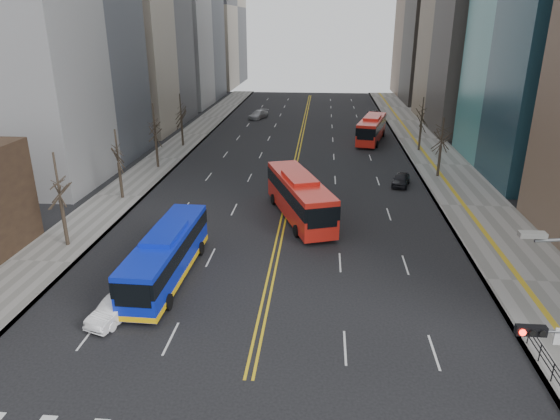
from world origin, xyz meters
name	(u,v)px	position (x,y,z in m)	size (l,w,h in m)	color
sidewalk_right	(441,165)	(17.50, 45.00, 0.07)	(7.00, 130.00, 0.15)	slate
sidewalk_left	(164,159)	(-16.50, 45.00, 0.07)	(5.00, 130.00, 0.15)	slate
centerline	(300,144)	(0.00, 55.00, 0.01)	(0.55, 100.00, 0.01)	gold
pedestrian_railing	(553,370)	(14.30, 6.00, 0.82)	(0.06, 6.06, 1.02)	black
street_trees	(219,141)	(-7.18, 34.55, 4.87)	(35.20, 47.20, 7.60)	#31251D
blue_bus	(167,254)	(-6.80, 14.65, 1.80)	(2.92, 11.83, 3.44)	#0C23C1
red_bus_near	(300,195)	(1.36, 26.43, 2.14)	(6.70, 12.50, 3.86)	red
red_bus_far	(372,128)	(10.14, 57.25, 2.02)	(5.20, 11.77, 3.63)	red
car_white	(117,308)	(-8.32, 9.66, 0.66)	(1.40, 4.03, 1.33)	white
car_dark_mid	(401,179)	(11.51, 36.63, 0.66)	(1.56, 3.88, 1.32)	black
car_silver	(258,114)	(-8.30, 74.03, 0.72)	(2.02, 4.96, 1.44)	#A8A8AD
car_dark_far	(375,114)	(12.50, 77.62, 0.57)	(1.89, 4.09, 1.14)	black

